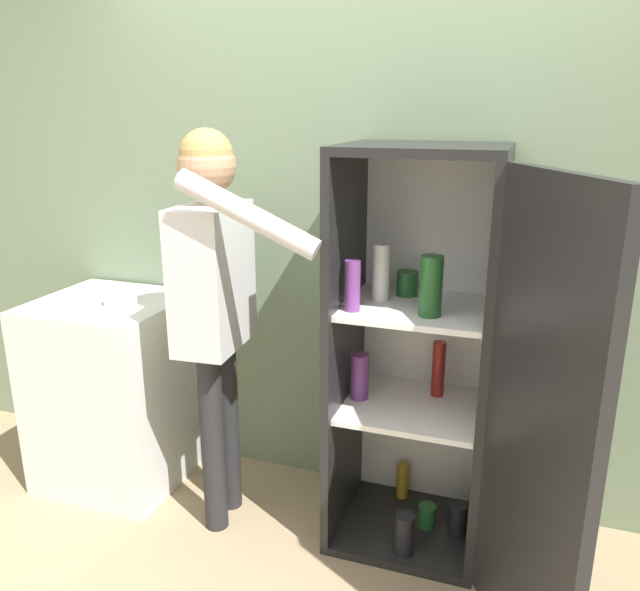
# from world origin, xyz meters

# --- Properties ---
(wall_back) EXTENTS (7.00, 0.06, 2.55)m
(wall_back) POSITION_xyz_m (0.00, 0.98, 1.27)
(wall_back) COLOR gray
(wall_back) RESTS_ON ground_plane
(refrigerator) EXTENTS (0.97, 1.13, 1.70)m
(refrigerator) POSITION_xyz_m (0.44, 0.56, 0.84)
(refrigerator) COLOR black
(refrigerator) RESTS_ON ground_plane
(person) EXTENTS (0.67, 0.53, 1.75)m
(person) POSITION_xyz_m (-0.49, 0.47, 1.14)
(person) COLOR #262628
(person) RESTS_ON ground_plane
(counter) EXTENTS (0.67, 0.63, 0.94)m
(counter) POSITION_xyz_m (-1.16, 0.61, 0.47)
(counter) COLOR white
(counter) RESTS_ON ground_plane
(bowl) EXTENTS (0.16, 0.16, 0.05)m
(bowl) POSITION_xyz_m (-1.06, 0.60, 0.97)
(bowl) COLOR white
(bowl) RESTS_ON counter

